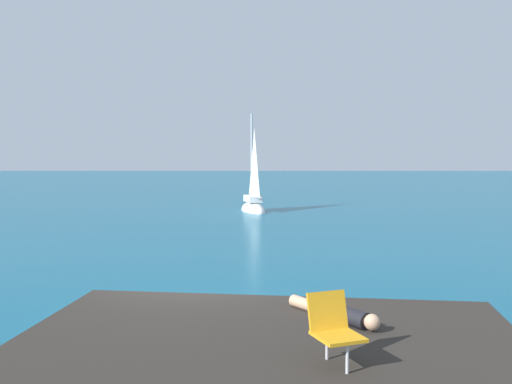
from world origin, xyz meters
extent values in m
plane|color=#0F5675|center=(0.00, 0.00, 0.00)|extent=(160.00, 160.00, 0.00)
cube|color=#2D2823|center=(1.31, -3.67, 0.48)|extent=(7.11, 5.48, 0.96)
cube|color=#2F2923|center=(0.13, -0.91, 0.00)|extent=(1.47, 1.61, 1.01)
cube|color=#2C2B22|center=(2.27, -0.88, 0.00)|extent=(0.92, 1.07, 0.66)
ellipsoid|color=white|center=(0.83, 20.99, 0.00)|extent=(1.87, 3.23, 1.05)
cube|color=white|center=(0.83, 20.99, 0.70)|extent=(1.08, 1.49, 0.34)
cylinder|color=#B7B7BC|center=(0.75, 21.26, 2.91)|extent=(0.11, 0.11, 4.78)
cylinder|color=#B2B2B7|center=(1.02, 20.35, 0.86)|extent=(0.63, 1.86, 0.09)
pyramid|color=white|center=(0.90, 20.75, 2.72)|extent=(0.49, 1.48, 3.63)
cylinder|color=black|center=(2.37, -2.83, 1.08)|extent=(0.73, 0.87, 0.24)
cylinder|color=tan|center=(1.93, -2.23, 1.05)|extent=(0.56, 0.67, 0.18)
sphere|color=tan|center=(2.70, -3.28, 1.10)|extent=(0.22, 0.22, 0.22)
cube|color=orange|center=(2.08, -4.53, 1.31)|extent=(0.64, 0.66, 0.04)
cube|color=orange|center=(1.98, -4.29, 1.54)|extent=(0.50, 0.32, 0.45)
cylinder|color=silver|center=(2.15, -4.73, 1.14)|extent=(0.04, 0.04, 0.35)
cylinder|color=silver|center=(1.98, -4.29, 1.14)|extent=(0.04, 0.04, 0.35)
camera|label=1|loc=(1.20, -11.02, 3.41)|focal=41.48mm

